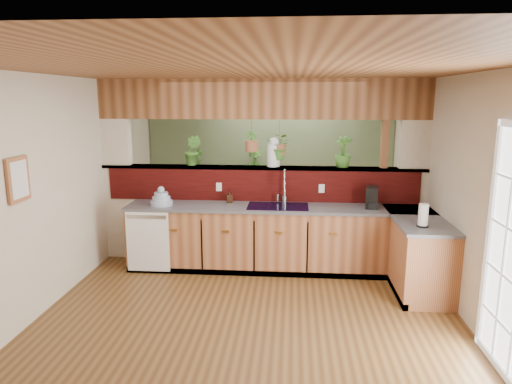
# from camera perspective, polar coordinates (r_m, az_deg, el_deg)

# --- Properties ---
(ground) EXTENTS (4.60, 7.00, 0.01)m
(ground) POSITION_cam_1_polar(r_m,az_deg,el_deg) (5.58, -0.32, -13.14)
(ground) COLOR brown
(ground) RESTS_ON ground
(ceiling) EXTENTS (4.60, 7.00, 0.01)m
(ceiling) POSITION_cam_1_polar(r_m,az_deg,el_deg) (5.07, -0.36, 14.60)
(ceiling) COLOR brown
(ceiling) RESTS_ON ground
(wall_back) EXTENTS (4.60, 0.02, 2.60)m
(wall_back) POSITION_cam_1_polar(r_m,az_deg,el_deg) (8.62, 1.69, 4.75)
(wall_back) COLOR beige
(wall_back) RESTS_ON ground
(wall_front) EXTENTS (4.60, 0.02, 2.60)m
(wall_front) POSITION_cam_1_polar(r_m,az_deg,el_deg) (1.92, -10.15, -21.56)
(wall_front) COLOR beige
(wall_front) RESTS_ON ground
(wall_left) EXTENTS (0.02, 7.00, 2.60)m
(wall_left) POSITION_cam_1_polar(r_m,az_deg,el_deg) (5.83, -23.46, 0.42)
(wall_left) COLOR beige
(wall_left) RESTS_ON ground
(wall_right) EXTENTS (0.02, 7.00, 2.60)m
(wall_right) POSITION_cam_1_polar(r_m,az_deg,el_deg) (5.48, 24.39, -0.35)
(wall_right) COLOR beige
(wall_right) RESTS_ON ground
(pass_through_partition) EXTENTS (4.60, 0.21, 2.60)m
(pass_through_partition) POSITION_cam_1_polar(r_m,az_deg,el_deg) (6.51, 0.95, 1.50)
(pass_through_partition) COLOR beige
(pass_through_partition) RESTS_ON ground
(pass_through_ledge) EXTENTS (4.60, 0.21, 0.04)m
(pass_through_ledge) POSITION_cam_1_polar(r_m,az_deg,el_deg) (6.48, 0.69, 3.07)
(pass_through_ledge) COLOR brown
(pass_through_ledge) RESTS_ON ground
(header_beam) EXTENTS (4.60, 0.15, 0.55)m
(header_beam) POSITION_cam_1_polar(r_m,az_deg,el_deg) (6.41, 0.72, 11.54)
(header_beam) COLOR brown
(header_beam) RESTS_ON ground
(sage_backwall) EXTENTS (4.55, 0.02, 2.55)m
(sage_backwall) POSITION_cam_1_polar(r_m,az_deg,el_deg) (8.60, 1.68, 4.73)
(sage_backwall) COLOR #60754F
(sage_backwall) RESTS_ON ground
(countertop) EXTENTS (4.14, 1.52, 0.90)m
(countertop) POSITION_cam_1_polar(r_m,az_deg,el_deg) (6.22, 8.12, -6.15)
(countertop) COLOR brown
(countertop) RESTS_ON ground
(dishwasher) EXTENTS (0.58, 0.03, 0.82)m
(dishwasher) POSITION_cam_1_polar(r_m,az_deg,el_deg) (6.31, -13.38, -6.03)
(dishwasher) COLOR white
(dishwasher) RESTS_ON ground
(navy_sink) EXTENTS (0.82, 0.50, 0.18)m
(navy_sink) POSITION_cam_1_polar(r_m,az_deg,el_deg) (6.21, 2.75, -2.50)
(navy_sink) COLOR black
(navy_sink) RESTS_ON countertop
(framed_print) EXTENTS (0.04, 0.35, 0.45)m
(framed_print) POSITION_cam_1_polar(r_m,az_deg,el_deg) (5.10, -27.58, 1.40)
(framed_print) COLOR brown
(framed_print) RESTS_ON wall_left
(faucet) EXTENTS (0.21, 0.22, 0.49)m
(faucet) POSITION_cam_1_polar(r_m,az_deg,el_deg) (6.28, 3.54, 0.87)
(faucet) COLOR #B7B7B2
(faucet) RESTS_ON countertop
(dish_stack) EXTENTS (0.30, 0.30, 0.26)m
(dish_stack) POSITION_cam_1_polar(r_m,az_deg,el_deg) (6.36, -11.75, -0.91)
(dish_stack) COLOR #9AAAC7
(dish_stack) RESTS_ON countertop
(soap_dispenser) EXTENTS (0.09, 0.09, 0.17)m
(soap_dispenser) POSITION_cam_1_polar(r_m,az_deg,el_deg) (6.38, -3.31, -0.59)
(soap_dispenser) COLOR #3A2215
(soap_dispenser) RESTS_ON countertop
(coffee_maker) EXTENTS (0.15, 0.26, 0.29)m
(coffee_maker) POSITION_cam_1_polar(r_m,az_deg,el_deg) (6.26, 14.28, -0.76)
(coffee_maker) COLOR black
(coffee_maker) RESTS_ON countertop
(paper_towel) EXTENTS (0.13, 0.13, 0.28)m
(paper_towel) POSITION_cam_1_polar(r_m,az_deg,el_deg) (5.53, 20.18, -2.79)
(paper_towel) COLOR black
(paper_towel) RESTS_ON countertop
(glass_jar) EXTENTS (0.18, 0.18, 0.41)m
(glass_jar) POSITION_cam_1_polar(r_m,az_deg,el_deg) (6.44, 2.21, 5.01)
(glass_jar) COLOR silver
(glass_jar) RESTS_ON pass_through_ledge
(ledge_plant_left) EXTENTS (0.26, 0.22, 0.43)m
(ledge_plant_left) POSITION_cam_1_polar(r_m,az_deg,el_deg) (6.59, -7.91, 5.18)
(ledge_plant_left) COLOR #376924
(ledge_plant_left) RESTS_ON pass_through_ledge
(ledge_plant_right) EXTENTS (0.32, 0.32, 0.43)m
(ledge_plant_right) POSITION_cam_1_polar(r_m,az_deg,el_deg) (6.47, 10.82, 4.97)
(ledge_plant_right) COLOR #376924
(ledge_plant_right) RESTS_ON pass_through_ledge
(hanging_plant_a) EXTENTS (0.23, 0.18, 0.49)m
(hanging_plant_a) POSITION_cam_1_polar(r_m,az_deg,el_deg) (6.44, -0.57, 7.12)
(hanging_plant_a) COLOR brown
(hanging_plant_a) RESTS_ON header_beam
(hanging_plant_b) EXTENTS (0.40, 0.37, 0.49)m
(hanging_plant_b) POSITION_cam_1_polar(r_m,az_deg,el_deg) (6.42, 2.94, 7.10)
(hanging_plant_b) COLOR brown
(hanging_plant_b) RESTS_ON header_beam
(shelving_console) EXTENTS (1.41, 0.68, 0.91)m
(shelving_console) POSITION_cam_1_polar(r_m,az_deg,el_deg) (8.58, -3.26, -0.72)
(shelving_console) COLOR black
(shelving_console) RESTS_ON ground
(shelf_plant_a) EXTENTS (0.28, 0.23, 0.47)m
(shelf_plant_a) POSITION_cam_1_polar(r_m,az_deg,el_deg) (8.56, -7.25, 3.85)
(shelf_plant_a) COLOR #376924
(shelf_plant_a) RESTS_ON shelving_console
(shelf_plant_b) EXTENTS (0.26, 0.26, 0.45)m
(shelf_plant_b) POSITION_cam_1_polar(r_m,az_deg,el_deg) (8.40, -0.11, 3.76)
(shelf_plant_b) COLOR #376924
(shelf_plant_b) RESTS_ON shelving_console
(floor_plant) EXTENTS (0.90, 0.84, 0.83)m
(floor_plant) POSITION_cam_1_polar(r_m,az_deg,el_deg) (7.43, 9.48, -3.48)
(floor_plant) COLOR #376924
(floor_plant) RESTS_ON ground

